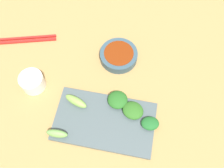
{
  "coord_description": "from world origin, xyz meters",
  "views": [
    {
      "loc": [
        0.32,
        0.07,
        0.76
      ],
      "look_at": [
        -0.03,
        0.01,
        0.05
      ],
      "focal_mm": 40.26,
      "sensor_mm": 36.0,
      "label": 1
    }
  ],
  "objects_px": {
    "serving_plate": "(105,121)",
    "chopsticks": "(24,40)",
    "sauce_bowl": "(119,55)",
    "tea_cup": "(32,82)"
  },
  "relations": [
    {
      "from": "sauce_bowl",
      "to": "serving_plate",
      "type": "bearing_deg",
      "value": -0.22
    },
    {
      "from": "serving_plate",
      "to": "chopsticks",
      "type": "xyz_separation_m",
      "value": [
        -0.24,
        -0.35,
        -0.0
      ]
    },
    {
      "from": "chopsticks",
      "to": "tea_cup",
      "type": "xyz_separation_m",
      "value": [
        0.16,
        0.09,
        0.02
      ]
    },
    {
      "from": "serving_plate",
      "to": "chopsticks",
      "type": "height_order",
      "value": "serving_plate"
    },
    {
      "from": "sauce_bowl",
      "to": "chopsticks",
      "type": "distance_m",
      "value": 0.35
    },
    {
      "from": "sauce_bowl",
      "to": "chopsticks",
      "type": "relative_size",
      "value": 0.56
    },
    {
      "from": "tea_cup",
      "to": "chopsticks",
      "type": "bearing_deg",
      "value": -149.91
    },
    {
      "from": "serving_plate",
      "to": "tea_cup",
      "type": "distance_m",
      "value": 0.26
    },
    {
      "from": "sauce_bowl",
      "to": "chopsticks",
      "type": "height_order",
      "value": "sauce_bowl"
    },
    {
      "from": "sauce_bowl",
      "to": "chopsticks",
      "type": "bearing_deg",
      "value": -91.43
    }
  ]
}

